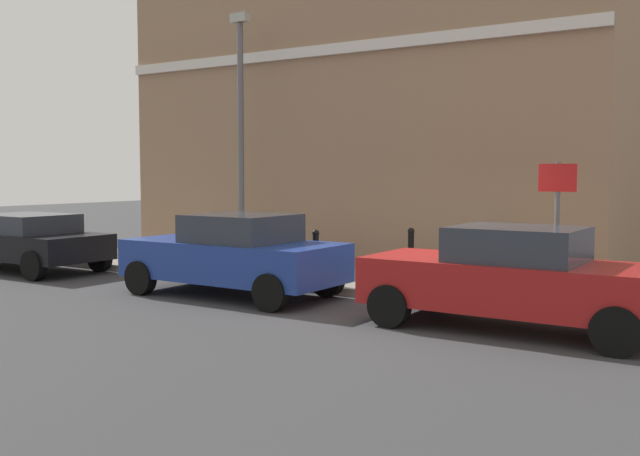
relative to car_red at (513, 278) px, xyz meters
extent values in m
plane|color=#38383A|center=(0.50, 1.48, -0.77)|extent=(80.00, 80.00, 0.00)
cube|color=gray|center=(2.41, 7.48, -0.69)|extent=(2.58, 30.00, 0.15)
cube|color=#937256|center=(7.49, 5.54, 2.89)|extent=(7.57, 12.13, 7.31)
cube|color=silver|center=(3.66, 5.54, 4.25)|extent=(0.12, 12.13, 0.24)
cube|color=maroon|center=(0.00, 0.01, -0.10)|extent=(1.69, 4.27, 0.69)
cube|color=#2D333D|center=(0.00, -0.05, 0.48)|extent=(1.48, 1.80, 0.52)
cylinder|color=black|center=(-0.79, 1.59, -0.45)|extent=(0.22, 0.64, 0.64)
cylinder|color=black|center=(0.78, 1.60, -0.45)|extent=(0.22, 0.64, 0.64)
cylinder|color=black|center=(-0.78, -1.57, -0.45)|extent=(0.22, 0.64, 0.64)
cylinder|color=black|center=(0.79, -1.57, -0.45)|extent=(0.22, 0.64, 0.64)
cube|color=navy|center=(0.07, 5.30, -0.10)|extent=(1.83, 4.16, 0.70)
cube|color=#2D333D|center=(0.07, 5.10, 0.49)|extent=(1.60, 1.75, 0.52)
cylinder|color=black|center=(-0.79, 6.83, -0.45)|extent=(0.22, 0.64, 0.64)
cylinder|color=black|center=(0.93, 6.83, -0.45)|extent=(0.22, 0.64, 0.64)
cylinder|color=black|center=(-0.79, 3.78, -0.45)|extent=(0.22, 0.64, 0.64)
cylinder|color=black|center=(0.92, 3.77, -0.45)|extent=(0.22, 0.64, 0.64)
cube|color=black|center=(0.07, 11.66, -0.16)|extent=(1.85, 4.36, 0.58)
cube|color=#2D333D|center=(0.07, 11.48, 0.33)|extent=(1.62, 2.02, 0.45)
cylinder|color=black|center=(0.94, 13.30, -0.45)|extent=(0.22, 0.64, 0.64)
cylinder|color=black|center=(-0.79, 10.03, -0.45)|extent=(0.22, 0.64, 0.64)
cylinder|color=black|center=(0.95, 10.04, -0.45)|extent=(0.22, 0.64, 0.64)
cube|color=#1E4C28|center=(2.68, 1.51, -0.04)|extent=(0.40, 0.55, 1.15)
cube|color=#333333|center=(2.68, 1.51, -0.58)|extent=(0.46, 0.61, 0.08)
cylinder|color=black|center=(2.78, 2.99, -0.14)|extent=(0.12, 0.12, 0.95)
sphere|color=black|center=(2.78, 2.99, 0.35)|extent=(0.14, 0.14, 0.14)
cylinder|color=black|center=(1.37, 4.33, -0.14)|extent=(0.12, 0.12, 0.95)
sphere|color=black|center=(1.37, 4.33, 0.35)|extent=(0.14, 0.14, 0.14)
cylinder|color=#59595B|center=(1.43, -0.22, 0.53)|extent=(0.08, 0.08, 2.30)
cube|color=white|center=(1.41, -0.22, 1.43)|extent=(0.03, 0.56, 0.40)
cube|color=red|center=(1.40, -0.22, 1.43)|extent=(0.01, 0.60, 0.44)
cylinder|color=#59595B|center=(2.79, 7.33, 2.13)|extent=(0.14, 0.14, 5.50)
cube|color=#A5A599|center=(2.79, 7.33, 5.00)|extent=(0.20, 0.44, 0.20)
camera|label=1|loc=(-10.25, -3.37, 1.52)|focal=40.93mm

